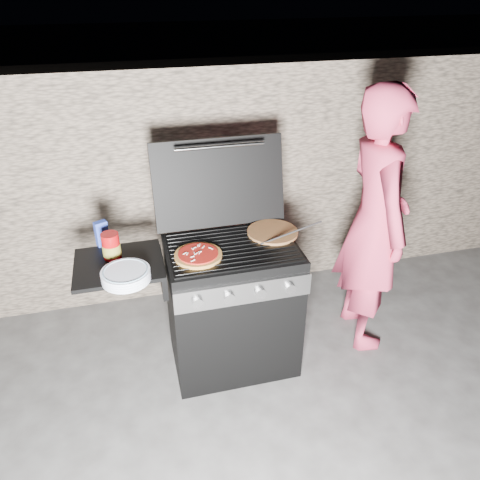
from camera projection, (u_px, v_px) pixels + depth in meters
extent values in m
plane|color=#383634|center=(233.00, 358.00, 3.27)|extent=(50.00, 50.00, 0.00)
cube|color=gray|center=(201.00, 182.00, 3.70)|extent=(8.00, 0.35, 1.80)
cylinder|color=#AE7A3E|center=(273.00, 232.00, 2.96)|extent=(0.38, 0.38, 0.02)
cylinder|color=#9C0A0C|center=(111.00, 246.00, 2.69)|extent=(0.11, 0.11, 0.16)
cube|color=blue|center=(102.00, 233.00, 2.81)|extent=(0.08, 0.07, 0.16)
cylinder|color=white|center=(126.00, 275.00, 2.51)|extent=(0.34, 0.34, 0.06)
imported|color=#CB3757|center=(374.00, 223.00, 3.08)|extent=(0.50, 0.70, 1.82)
cylinder|color=black|center=(292.00, 233.00, 2.88)|extent=(0.42, 0.07, 0.08)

